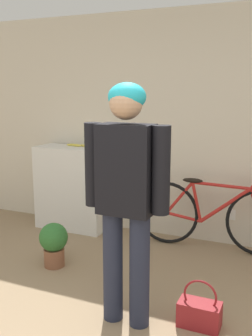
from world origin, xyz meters
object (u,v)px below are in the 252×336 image
(potted_plant, at_px, (54,242))
(bicycle, at_px, (212,215))
(person, at_px, (126,186))
(handbag, at_px, (199,313))
(banana, at_px, (77,145))

(potted_plant, bearing_deg, bicycle, 37.98)
(person, xyz_separation_m, handbag, (0.53, 0.15, -0.95))
(bicycle, xyz_separation_m, potted_plant, (-1.33, -1.04, -0.14))
(banana, xyz_separation_m, potted_plant, (0.38, -1.12, -0.80))
(person, relative_size, handbag, 4.81)
(handbag, relative_size, potted_plant, 0.83)
(banana, bearing_deg, person, -50.15)
(banana, height_order, handbag, banana)
(person, bearing_deg, banana, 129.94)
(person, xyz_separation_m, banana, (-1.41, 1.69, -0.01))
(handbag, height_order, potted_plant, potted_plant)
(banana, relative_size, handbag, 0.78)
(bicycle, bearing_deg, potted_plant, -144.75)
(person, distance_m, bicycle, 1.78)
(bicycle, bearing_deg, handbag, -84.09)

